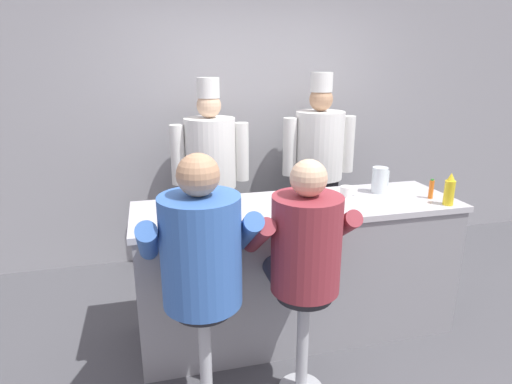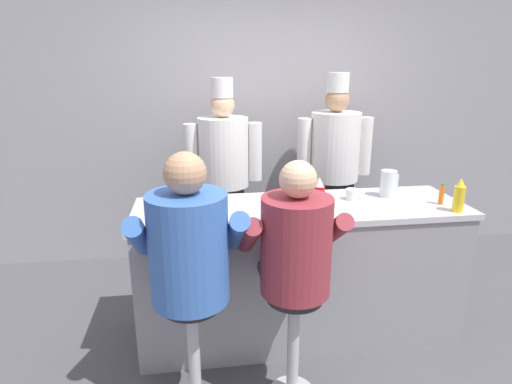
{
  "view_description": "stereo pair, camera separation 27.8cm",
  "coord_description": "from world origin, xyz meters",
  "views": [
    {
      "loc": [
        -0.97,
        -2.28,
        1.91
      ],
      "look_at": [
        -0.31,
        0.31,
        1.1
      ],
      "focal_mm": 30.0,
      "sensor_mm": 36.0,
      "label": 1
    },
    {
      "loc": [
        -0.69,
        -2.33,
        1.91
      ],
      "look_at": [
        -0.31,
        0.31,
        1.1
      ],
      "focal_mm": 30.0,
      "sensor_mm": 36.0,
      "label": 2
    }
  ],
  "objects": [
    {
      "name": "cook_in_whites_near",
      "position": [
        -0.44,
        1.45,
        0.98
      ],
      "size": [
        0.7,
        0.45,
        1.79
      ],
      "color": "#232328",
      "rests_on": "ground_plane"
    },
    {
      "name": "diner_counter",
      "position": [
        0.0,
        0.34,
        0.49
      ],
      "size": [
        2.25,
        0.68,
        0.98
      ],
      "color": "gray",
      "rests_on": "ground_plane"
    },
    {
      "name": "breakfast_plate",
      "position": [
        -0.69,
        0.33,
        0.99
      ],
      "size": [
        0.23,
        0.23,
        0.05
      ],
      "color": "white",
      "rests_on": "diner_counter"
    },
    {
      "name": "hot_sauce_bottle_orange",
      "position": [
        0.95,
        0.24,
        1.05
      ],
      "size": [
        0.03,
        0.03,
        0.14
      ],
      "color": "orange",
      "rests_on": "diner_counter"
    },
    {
      "name": "water_pitcher_clear",
      "position": [
        0.67,
        0.46,
        1.08
      ],
      "size": [
        0.13,
        0.11,
        0.19
      ],
      "color": "silver",
      "rests_on": "diner_counter"
    },
    {
      "name": "cook_in_whites_far",
      "position": [
        0.59,
        1.45,
        1.0
      ],
      "size": [
        0.71,
        0.46,
        1.83
      ],
      "color": "#232328",
      "rests_on": "ground_plane"
    },
    {
      "name": "cereal_bowl",
      "position": [
        0.02,
        0.26,
        1.01
      ],
      "size": [
        0.13,
        0.13,
        0.05
      ],
      "color": "#4C7FB7",
      "rests_on": "diner_counter"
    },
    {
      "name": "diner_seated_blue",
      "position": [
        -0.75,
        -0.24,
        0.95
      ],
      "size": [
        0.63,
        0.62,
        1.5
      ],
      "color": "#B2B5BA",
      "rests_on": "ground_plane"
    },
    {
      "name": "diner_seated_maroon",
      "position": [
        -0.18,
        -0.24,
        0.92
      ],
      "size": [
        0.58,
        0.58,
        1.44
      ],
      "color": "#B2B5BA",
      "rests_on": "ground_plane"
    },
    {
      "name": "ketchup_bottle_red",
      "position": [
        0.06,
        0.15,
        1.1
      ],
      "size": [
        0.07,
        0.07,
        0.25
      ],
      "color": "red",
      "rests_on": "diner_counter"
    },
    {
      "name": "wall_back",
      "position": [
        0.0,
        1.85,
        1.35
      ],
      "size": [
        10.0,
        0.06,
        2.7
      ],
      "color": "#99999E",
      "rests_on": "ground_plane"
    },
    {
      "name": "ground_plane",
      "position": [
        0.0,
        0.0,
        0.0
      ],
      "size": [
        20.0,
        20.0,
        0.0
      ],
      "primitive_type": "plane",
      "color": "#4C4C51"
    },
    {
      "name": "coffee_mug_white",
      "position": [
        0.39,
        0.42,
        1.02
      ],
      "size": [
        0.13,
        0.09,
        0.08
      ],
      "color": "white",
      "rests_on": "diner_counter"
    },
    {
      "name": "mustard_bottle_yellow",
      "position": [
        0.98,
        0.08,
        1.08
      ],
      "size": [
        0.07,
        0.07,
        0.22
      ],
      "color": "yellow",
      "rests_on": "diner_counter"
    }
  ]
}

